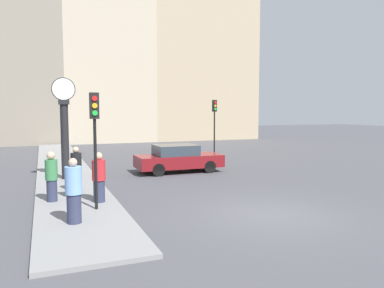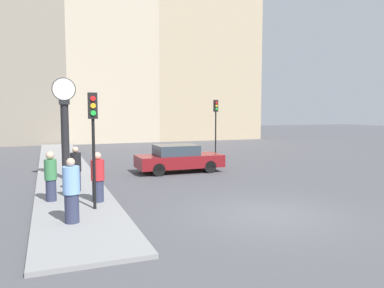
{
  "view_description": "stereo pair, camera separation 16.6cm",
  "coord_description": "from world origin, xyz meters",
  "px_view_note": "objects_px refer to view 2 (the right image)",
  "views": [
    {
      "loc": [
        -6.12,
        -9.07,
        3.0
      ],
      "look_at": [
        -0.08,
        5.98,
        1.59
      ],
      "focal_mm": 35.0,
      "sensor_mm": 36.0,
      "label": 1
    },
    {
      "loc": [
        -5.97,
        -9.14,
        3.0
      ],
      "look_at": [
        -0.08,
        5.98,
        1.59
      ],
      "focal_mm": 35.0,
      "sensor_mm": 36.0,
      "label": 2
    }
  ],
  "objects_px": {
    "pedestrian_green_hoodie": "(51,176)",
    "pedestrian_red_top": "(98,178)",
    "pedestrian_blue_stripe": "(71,191)",
    "street_clock": "(65,129)",
    "traffic_light_near": "(93,126)",
    "traffic_light_far": "(216,116)",
    "pedestrian_black_jacket": "(76,169)",
    "sedan_car": "(178,158)"
  },
  "relations": [
    {
      "from": "pedestrian_red_top",
      "to": "traffic_light_far",
      "type": "bearing_deg",
      "value": 48.59
    },
    {
      "from": "traffic_light_near",
      "to": "pedestrian_blue_stripe",
      "type": "xyz_separation_m",
      "value": [
        -0.72,
        -1.21,
        -1.64
      ]
    },
    {
      "from": "pedestrian_blue_stripe",
      "to": "pedestrian_black_jacket",
      "type": "bearing_deg",
      "value": 84.38
    },
    {
      "from": "pedestrian_green_hoodie",
      "to": "pedestrian_red_top",
      "type": "relative_size",
      "value": 1.01
    },
    {
      "from": "pedestrian_black_jacket",
      "to": "pedestrian_red_top",
      "type": "distance_m",
      "value": 1.97
    },
    {
      "from": "traffic_light_far",
      "to": "pedestrian_black_jacket",
      "type": "bearing_deg",
      "value": -139.15
    },
    {
      "from": "sedan_car",
      "to": "pedestrian_green_hoodie",
      "type": "height_order",
      "value": "pedestrian_green_hoodie"
    },
    {
      "from": "pedestrian_green_hoodie",
      "to": "pedestrian_red_top",
      "type": "height_order",
      "value": "pedestrian_green_hoodie"
    },
    {
      "from": "pedestrian_red_top",
      "to": "pedestrian_blue_stripe",
      "type": "bearing_deg",
      "value": -114.0
    },
    {
      "from": "street_clock",
      "to": "pedestrian_green_hoodie",
      "type": "bearing_deg",
      "value": -99.1
    },
    {
      "from": "pedestrian_black_jacket",
      "to": "pedestrian_blue_stripe",
      "type": "height_order",
      "value": "pedestrian_blue_stripe"
    },
    {
      "from": "traffic_light_far",
      "to": "pedestrian_blue_stripe",
      "type": "height_order",
      "value": "traffic_light_far"
    },
    {
      "from": "pedestrian_black_jacket",
      "to": "pedestrian_blue_stripe",
      "type": "xyz_separation_m",
      "value": [
        -0.39,
        -3.98,
        0.03
      ]
    },
    {
      "from": "sedan_car",
      "to": "traffic_light_far",
      "type": "distance_m",
      "value": 6.61
    },
    {
      "from": "traffic_light_near",
      "to": "sedan_car",
      "type": "bearing_deg",
      "value": 52.1
    },
    {
      "from": "pedestrian_green_hoodie",
      "to": "traffic_light_far",
      "type": "bearing_deg",
      "value": 42.42
    },
    {
      "from": "pedestrian_green_hoodie",
      "to": "pedestrian_red_top",
      "type": "xyz_separation_m",
      "value": [
        1.4,
        -0.65,
        -0.02
      ]
    },
    {
      "from": "traffic_light_far",
      "to": "street_clock",
      "type": "relative_size",
      "value": 0.87
    },
    {
      "from": "pedestrian_green_hoodie",
      "to": "pedestrian_red_top",
      "type": "bearing_deg",
      "value": -24.78
    },
    {
      "from": "street_clock",
      "to": "pedestrian_red_top",
      "type": "height_order",
      "value": "street_clock"
    },
    {
      "from": "sedan_car",
      "to": "traffic_light_near",
      "type": "bearing_deg",
      "value": -127.9
    },
    {
      "from": "sedan_car",
      "to": "pedestrian_blue_stripe",
      "type": "distance_m",
      "value": 9.17
    },
    {
      "from": "sedan_car",
      "to": "street_clock",
      "type": "height_order",
      "value": "street_clock"
    },
    {
      "from": "pedestrian_black_jacket",
      "to": "pedestrian_green_hoodie",
      "type": "bearing_deg",
      "value": -124.78
    },
    {
      "from": "traffic_light_near",
      "to": "street_clock",
      "type": "distance_m",
      "value": 5.68
    },
    {
      "from": "pedestrian_blue_stripe",
      "to": "pedestrian_green_hoodie",
      "type": "relative_size",
      "value": 1.05
    },
    {
      "from": "traffic_light_near",
      "to": "traffic_light_far",
      "type": "distance_m",
      "value": 14.06
    },
    {
      "from": "pedestrian_black_jacket",
      "to": "traffic_light_near",
      "type": "bearing_deg",
      "value": -83.23
    },
    {
      "from": "sedan_car",
      "to": "pedestrian_green_hoodie",
      "type": "distance_m",
      "value": 7.55
    },
    {
      "from": "traffic_light_far",
      "to": "pedestrian_green_hoodie",
      "type": "height_order",
      "value": "traffic_light_far"
    },
    {
      "from": "traffic_light_near",
      "to": "pedestrian_black_jacket",
      "type": "bearing_deg",
      "value": 96.77
    },
    {
      "from": "traffic_light_near",
      "to": "pedestrian_red_top",
      "type": "xyz_separation_m",
      "value": [
        0.21,
        0.88,
        -1.69
      ]
    },
    {
      "from": "traffic_light_far",
      "to": "pedestrian_blue_stripe",
      "type": "distance_m",
      "value": 15.55
    },
    {
      "from": "sedan_car",
      "to": "pedestrian_black_jacket",
      "type": "bearing_deg",
      "value": -146.67
    },
    {
      "from": "pedestrian_green_hoodie",
      "to": "traffic_light_near",
      "type": "bearing_deg",
      "value": -51.91
    },
    {
      "from": "traffic_light_near",
      "to": "pedestrian_green_hoodie",
      "type": "bearing_deg",
      "value": 128.09
    },
    {
      "from": "street_clock",
      "to": "pedestrian_black_jacket",
      "type": "distance_m",
      "value": 3.16
    },
    {
      "from": "traffic_light_far",
      "to": "pedestrian_black_jacket",
      "type": "distance_m",
      "value": 12.43
    },
    {
      "from": "pedestrian_green_hoodie",
      "to": "pedestrian_red_top",
      "type": "distance_m",
      "value": 1.55
    },
    {
      "from": "pedestrian_black_jacket",
      "to": "street_clock",
      "type": "bearing_deg",
      "value": 94.17
    },
    {
      "from": "street_clock",
      "to": "pedestrian_black_jacket",
      "type": "xyz_separation_m",
      "value": [
        0.21,
        -2.87,
        -1.32
      ]
    },
    {
      "from": "pedestrian_black_jacket",
      "to": "pedestrian_blue_stripe",
      "type": "bearing_deg",
      "value": -95.62
    }
  ]
}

